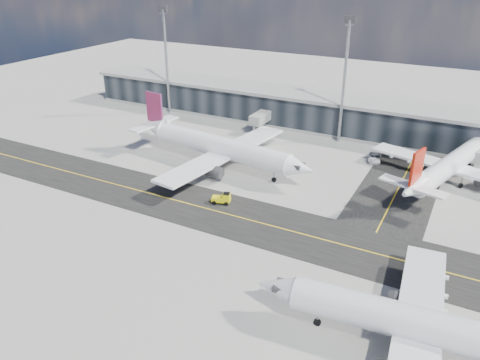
{
  "coord_description": "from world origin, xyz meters",
  "views": [
    {
      "loc": [
        28.78,
        -57.42,
        40.12
      ],
      "look_at": [
        -5.85,
        7.91,
        5.0
      ],
      "focal_mm": 35.0,
      "sensor_mm": 36.0,
      "label": 1
    }
  ],
  "objects_px": {
    "baggage_tug": "(223,198)",
    "service_van": "(375,158)",
    "airliner_redtail": "(450,165)",
    "airliner_near": "(435,330)",
    "airliner_af": "(218,147)"
  },
  "relations": [
    {
      "from": "airliner_redtail",
      "to": "airliner_near",
      "type": "bearing_deg",
      "value": -69.73
    },
    {
      "from": "airliner_near",
      "to": "baggage_tug",
      "type": "bearing_deg",
      "value": 56.81
    },
    {
      "from": "airliner_redtail",
      "to": "service_van",
      "type": "height_order",
      "value": "airliner_redtail"
    },
    {
      "from": "baggage_tug",
      "to": "service_van",
      "type": "xyz_separation_m",
      "value": [
        19.56,
        32.65,
        -0.28
      ]
    },
    {
      "from": "baggage_tug",
      "to": "service_van",
      "type": "bearing_deg",
      "value": 132.68
    },
    {
      "from": "airliner_redtail",
      "to": "airliner_af",
      "type": "bearing_deg",
      "value": -146.57
    },
    {
      "from": "baggage_tug",
      "to": "service_van",
      "type": "height_order",
      "value": "baggage_tug"
    },
    {
      "from": "airliner_redtail",
      "to": "service_van",
      "type": "distance_m",
      "value": 16.13
    },
    {
      "from": "airliner_redtail",
      "to": "airliner_near",
      "type": "height_order",
      "value": "airliner_near"
    },
    {
      "from": "airliner_near",
      "to": "service_van",
      "type": "distance_m",
      "value": 56.46
    },
    {
      "from": "service_van",
      "to": "airliner_af",
      "type": "bearing_deg",
      "value": -157.47
    },
    {
      "from": "airliner_redtail",
      "to": "service_van",
      "type": "bearing_deg",
      "value": 179.55
    },
    {
      "from": "airliner_near",
      "to": "baggage_tug",
      "type": "xyz_separation_m",
      "value": [
        -38.19,
        20.55,
        -2.91
      ]
    },
    {
      "from": "airliner_near",
      "to": "service_van",
      "type": "relative_size",
      "value": 7.27
    },
    {
      "from": "airliner_af",
      "to": "service_van",
      "type": "height_order",
      "value": "airliner_af"
    }
  ]
}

